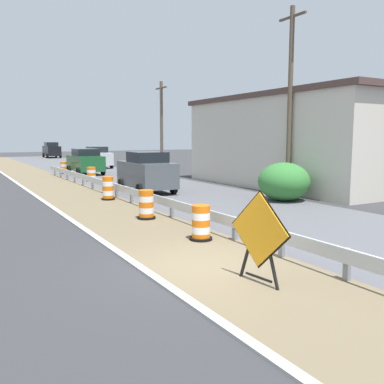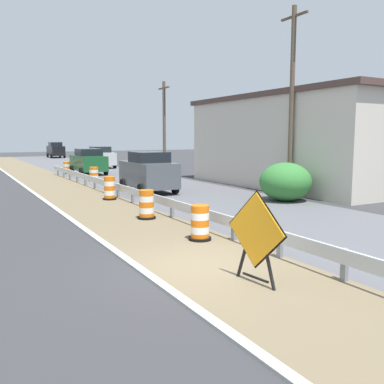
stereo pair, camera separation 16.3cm
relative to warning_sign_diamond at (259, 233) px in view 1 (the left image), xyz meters
The scene contains 19 objects.
ground_plane 1.84m from the warning_sign_diamond, 106.97° to the left, with size 160.00×160.00×0.00m, color #333335.
median_dirt_strip 1.79m from the warning_sign_diamond, 85.17° to the left, with size 3.52×120.00×0.01m, color #706047.
far_lane_asphalt 5.72m from the warning_sign_diamond, 14.84° to the left, with size 7.11×120.00×0.00m, color #56565B.
curb_near_edge 2.49m from the warning_sign_diamond, 140.37° to the left, with size 0.20×120.00×0.11m, color #ADADA8.
guardrail_median 2.80m from the warning_sign_diamond, 53.26° to the left, with size 0.18×52.16×0.71m.
warning_sign_diamond is the anchor object (origin of this frame).
traffic_barrel_nearest 3.87m from the warning_sign_diamond, 76.83° to the left, with size 0.67×0.67×1.03m.
traffic_barrel_close 7.53m from the warning_sign_diamond, 84.01° to the left, with size 0.68×0.68×1.07m.
traffic_barrel_mid 12.77m from the warning_sign_diamond, 85.03° to the left, with size 0.64×0.64×1.12m.
traffic_barrel_far 21.72m from the warning_sign_diamond, 82.32° to the left, with size 0.74×0.74×0.96m.
traffic_barrel_farther 28.49m from the warning_sign_diamond, 84.70° to the left, with size 0.63×0.63×0.97m.
car_lead_near_lane 14.97m from the warning_sign_diamond, 74.95° to the left, with size 2.22×4.35×2.19m.
car_trailing_near_lane 34.42m from the warning_sign_diamond, 78.01° to the left, with size 2.19×4.64×2.05m.
car_lead_far_lane 27.32m from the warning_sign_diamond, 81.43° to the left, with size 2.17×4.50×2.05m.
car_mid_far_lane 56.78m from the warning_sign_diamond, 82.50° to the left, with size 2.10×4.80×2.22m.
roadside_shop_near 18.50m from the warning_sign_diamond, 43.59° to the left, with size 7.54×14.47×5.49m.
utility_pole_near 13.99m from the warning_sign_diamond, 44.88° to the left, with size 0.24×1.80×9.31m.
utility_pole_mid 25.53m from the warning_sign_diamond, 68.59° to the left, with size 0.24×1.80×7.27m.
bush_roadside 11.68m from the warning_sign_diamond, 45.34° to the left, with size 2.43×2.43×1.81m, color #337533.
Camera 1 is at (-4.91, -7.99, 3.00)m, focal length 39.27 mm.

